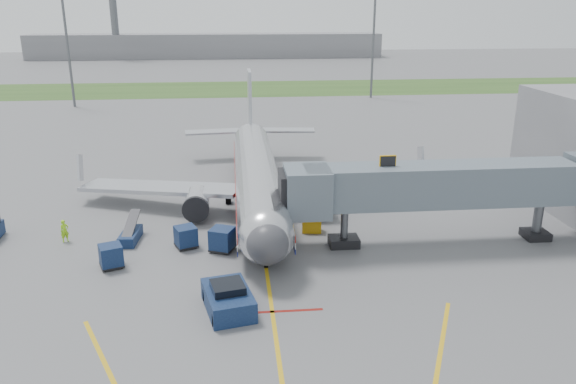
{
  "coord_description": "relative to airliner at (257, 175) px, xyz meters",
  "views": [
    {
      "loc": [
        -1.92,
        -32.92,
        17.02
      ],
      "look_at": [
        2.16,
        8.51,
        3.2
      ],
      "focal_mm": 35.0,
      "sensor_mm": 36.0,
      "label": 1
    }
  ],
  "objects": [
    {
      "name": "apron_markings",
      "position": [
        -0.0,
        -22.65,
        -2.64
      ],
      "size": [
        21.52,
        50.0,
        0.01
      ],
      "color": "gold",
      "rests_on": "ground"
    },
    {
      "name": "ramp_worker",
      "position": [
        -14.9,
        -7.39,
        -1.78
      ],
      "size": [
        0.76,
        0.7,
        1.74
      ],
      "primitive_type": "imported",
      "rotation": [
        0.0,
        0.0,
        0.61
      ],
      "color": "#94DD1A",
      "rests_on": "ground"
    },
    {
      "name": "ground_power_cart",
      "position": [
        4.0,
        -7.25,
        -2.05
      ],
      "size": [
        1.62,
        1.19,
        1.2
      ],
      "color": "#E3A20D",
      "rests_on": "ground"
    },
    {
      "name": "pushback_tug",
      "position": [
        -2.56,
        -18.75,
        -1.93
      ],
      "size": [
        3.35,
        4.57,
        1.72
      ],
      "color": "#0D1A3A",
      "rests_on": "ground"
    },
    {
      "name": "baggage_cart_c",
      "position": [
        -3.0,
        -10.22,
        -1.77
      ],
      "size": [
        2.1,
        2.1,
        1.73
      ],
      "color": "#0D1A3A",
      "rests_on": "ground"
    },
    {
      "name": "belt_loader",
      "position": [
        -10.0,
        -7.71,
        -2.19
      ],
      "size": [
        1.46,
        3.79,
        1.82
      ],
      "color": "#0D1A3A",
      "rests_on": "ground"
    },
    {
      "name": "baggage_cart_b",
      "position": [
        -5.69,
        -9.34,
        -1.83
      ],
      "size": [
        1.94,
        1.94,
        1.6
      ],
      "color": "#0D1A3A",
      "rests_on": "ground"
    },
    {
      "name": "grass_strip",
      "position": [
        -0.0,
        74.75,
        -2.64
      ],
      "size": [
        300.0,
        25.0,
        0.01
      ],
      "primitive_type": "cube",
      "color": "#2D4C1E",
      "rests_on": "ground"
    },
    {
      "name": "control_tower",
      "position": [
        -40.0,
        149.75,
        14.68
      ],
      "size": [
        4.0,
        4.0,
        30.0
      ],
      "color": "#595B60",
      "rests_on": "ground"
    },
    {
      "name": "ground",
      "position": [
        -0.0,
        -15.25,
        -2.65
      ],
      "size": [
        400.0,
        400.0,
        0.0
      ],
      "primitive_type": "plane",
      "color": "#565659",
      "rests_on": "ground"
    },
    {
      "name": "distant_terminal",
      "position": [
        -10.0,
        154.75,
        1.35
      ],
      "size": [
        120.0,
        14.0,
        8.0
      ],
      "primitive_type": "cube",
      "color": "slate",
      "rests_on": "ground"
    },
    {
      "name": "light_mast_right",
      "position": [
        25.0,
        59.75,
        8.13
      ],
      "size": [
        2.0,
        0.44,
        20.4
      ],
      "color": "#595B60",
      "rests_on": "ground"
    },
    {
      "name": "airliner",
      "position": [
        0.0,
        0.0,
        0.0
      ],
      "size": [
        32.1,
        35.67,
        10.25
      ],
      "color": "silver",
      "rests_on": "ground"
    },
    {
      "name": "light_mast_left",
      "position": [
        -30.0,
        54.75,
        8.13
      ],
      "size": [
        2.0,
        0.44,
        20.4
      ],
      "color": "#595B60",
      "rests_on": "ground"
    },
    {
      "name": "jet_bridge",
      "position": [
        12.86,
        -10.25,
        1.82
      ],
      "size": [
        25.3,
        4.0,
        6.9
      ],
      "color": "slate",
      "rests_on": "ground"
    },
    {
      "name": "baggage_cart_a",
      "position": [
        -10.53,
        -12.24,
        -1.83
      ],
      "size": [
        1.93,
        1.93,
        1.61
      ],
      "color": "#0D1A3A",
      "rests_on": "ground"
    }
  ]
}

